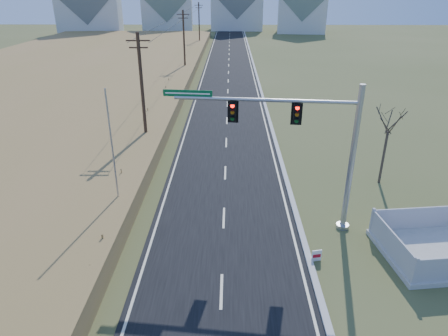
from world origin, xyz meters
TOP-DOWN VIEW (x-y plane):
  - ground at (0.00, 0.00)m, footprint 260.00×260.00m
  - road at (0.00, 50.00)m, footprint 8.00×180.00m
  - curb at (4.15, 50.00)m, footprint 0.30×180.00m
  - reed_marsh at (-24.00, 40.00)m, footprint 38.00×110.00m
  - utility_pole_near at (-6.50, 15.00)m, footprint 1.80×0.26m
  - utility_pole_mid at (-6.50, 45.00)m, footprint 1.80×0.26m
  - utility_pole_far at (-6.50, 75.00)m, footprint 1.80×0.26m
  - condo_nw at (-38.00, 100.00)m, footprint 17.69×13.38m
  - condo_nnw at (-18.00, 108.00)m, footprint 14.93×11.17m
  - condo_n at (2.00, 112.00)m, footprint 15.27×10.20m
  - condo_ne at (20.00, 104.00)m, footprint 14.12×10.51m
  - traffic_signal_mast at (4.60, 3.36)m, footprint 9.87×1.34m
  - open_sign at (4.50, 0.21)m, footprint 0.49×0.16m
  - flagpole at (-5.94, 4.18)m, footprint 0.33×0.33m
  - bare_tree at (10.37, 8.76)m, footprint 2.07×2.07m

SIDE VIEW (x-z plane):
  - ground at x=0.00m, z-range 0.00..0.00m
  - road at x=0.00m, z-range 0.00..0.06m
  - curb at x=4.15m, z-range 0.00..0.18m
  - open_sign at x=4.50m, z-range 0.02..0.62m
  - reed_marsh at x=-24.00m, z-range 0.00..1.30m
  - flagpole at x=-5.94m, z-range -0.75..6.66m
  - bare_tree at x=10.37m, z-range 1.68..7.18m
  - utility_pole_near at x=-6.50m, z-range 0.18..9.18m
  - utility_pole_mid at x=-6.50m, z-range 0.18..9.18m
  - utility_pole_far at x=-6.50m, z-range 0.18..9.18m
  - traffic_signal_mast at x=4.60m, z-range 0.83..8.72m
  - condo_ne at x=20.00m, z-range -1.42..15.10m
  - condo_nnw at x=-18.00m, z-range -1.58..15.45m
  - condo_n at x=2.00m, z-range -1.66..16.88m
  - condo_nw at x=-38.00m, z-range -1.82..17.23m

